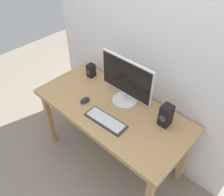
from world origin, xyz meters
TOP-DOWN VIEW (x-y plane):
  - ground_plane at (0.00, 0.00)m, footprint 6.00×6.00m
  - wall_back at (0.00, 0.39)m, footprint 2.13×0.04m
  - desk at (0.00, 0.00)m, footprint 1.47×0.69m
  - monitor at (0.03, 0.16)m, footprint 0.55×0.23m
  - keyboard_primary at (0.08, -0.16)m, footprint 0.39×0.16m
  - mouse at (-0.23, -0.11)m, footprint 0.06×0.10m
  - speaker_right at (0.46, 0.16)m, footprint 0.09×0.10m
  - speaker_left at (-0.49, 0.21)m, footprint 0.07×0.08m

SIDE VIEW (x-z plane):
  - ground_plane at x=0.00m, z-range 0.00..0.00m
  - desk at x=0.00m, z-range 0.30..1.07m
  - keyboard_primary at x=0.08m, z-range 0.77..0.79m
  - mouse at x=-0.23m, z-range 0.77..0.81m
  - speaker_left at x=-0.49m, z-range 0.77..0.91m
  - speaker_right at x=0.46m, z-range 0.77..0.97m
  - monitor at x=0.03m, z-range 0.78..1.22m
  - wall_back at x=0.00m, z-range 0.00..3.00m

